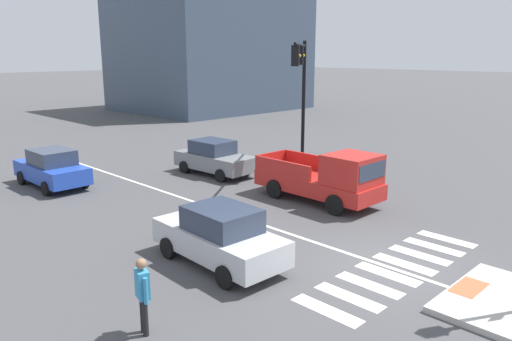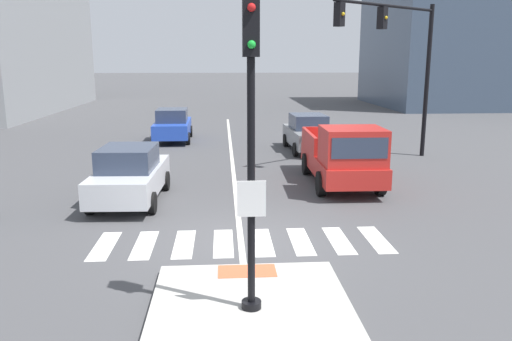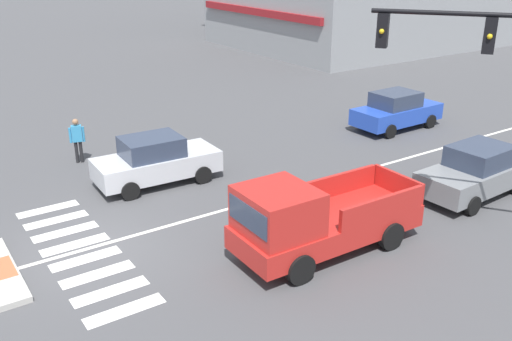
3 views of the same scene
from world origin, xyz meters
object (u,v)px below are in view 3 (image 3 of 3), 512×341
object	(u,v)px
car_grey_eastbound_far	(476,171)
pickup_truck_red_eastbound_mid	(314,220)
car_blue_westbound_distant	(396,110)
car_silver_westbound_near	(156,160)
pedestrian_at_curb_left	(77,137)

from	to	relation	value
car_grey_eastbound_far	pickup_truck_red_eastbound_mid	bearing A→B (deg)	-89.93
car_blue_westbound_distant	pickup_truck_red_eastbound_mid	distance (m)	11.84
car_silver_westbound_near	pedestrian_at_curb_left	world-z (taller)	pedestrian_at_curb_left
car_blue_westbound_distant	car_silver_westbound_near	size ratio (longest dim) A/B	0.99
car_grey_eastbound_far	pedestrian_at_curb_left	xyz separation A→B (m)	(-9.99, -9.54, 0.17)
pedestrian_at_curb_left	pickup_truck_red_eastbound_mid	bearing A→B (deg)	16.10
car_blue_westbound_distant	pedestrian_at_curb_left	distance (m)	13.32
car_grey_eastbound_far	car_blue_westbound_distant	xyz separation A→B (m)	(-6.41, 3.29, 0.00)
car_silver_westbound_near	pedestrian_at_curb_left	bearing A→B (deg)	-155.60
car_grey_eastbound_far	pickup_truck_red_eastbound_mid	xyz separation A→B (m)	(0.01, -6.66, 0.17)
pickup_truck_red_eastbound_mid	pedestrian_at_curb_left	distance (m)	10.41
car_silver_westbound_near	pedestrian_at_curb_left	size ratio (longest dim) A/B	2.49
pickup_truck_red_eastbound_mid	pedestrian_at_curb_left	xyz separation A→B (m)	(-10.00, -2.89, 0.00)
pedestrian_at_curb_left	car_grey_eastbound_far	bearing A→B (deg)	43.69
car_silver_westbound_near	pedestrian_at_curb_left	distance (m)	3.74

